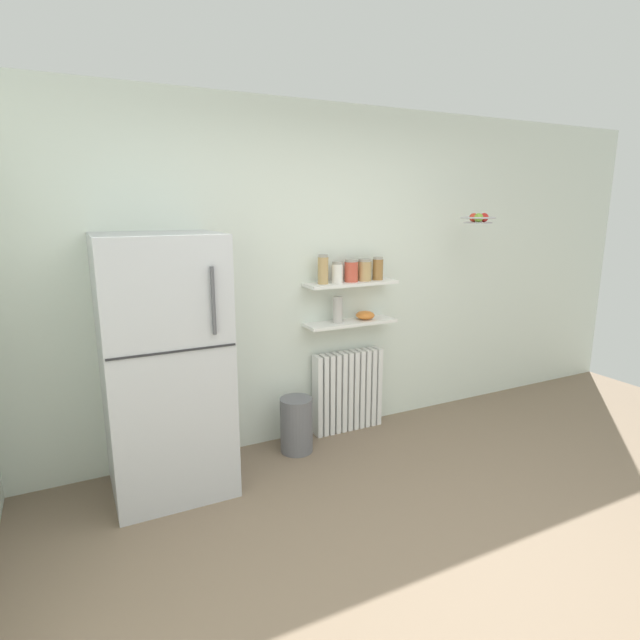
% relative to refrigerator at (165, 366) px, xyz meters
% --- Properties ---
extents(ground_plane, '(7.04, 7.04, 0.00)m').
position_rel_refrigerator_xyz_m(ground_plane, '(1.19, -1.17, -0.84)').
color(ground_plane, '#7A6651').
extents(back_wall, '(7.04, 0.10, 2.60)m').
position_rel_refrigerator_xyz_m(back_wall, '(1.19, 0.38, 0.46)').
color(back_wall, silver).
rests_on(back_wall, ground_plane).
extents(refrigerator, '(0.74, 0.70, 1.68)m').
position_rel_refrigerator_xyz_m(refrigerator, '(0.00, 0.00, 0.00)').
color(refrigerator, '#B7BABF').
rests_on(refrigerator, ground_plane).
extents(radiator, '(0.61, 0.12, 0.68)m').
position_rel_refrigerator_xyz_m(radiator, '(1.50, 0.25, -0.50)').
color(radiator, white).
rests_on(radiator, ground_plane).
extents(wall_shelf_lower, '(0.76, 0.22, 0.02)m').
position_rel_refrigerator_xyz_m(wall_shelf_lower, '(1.50, 0.22, 0.09)').
color(wall_shelf_lower, white).
extents(wall_shelf_upper, '(0.76, 0.22, 0.02)m').
position_rel_refrigerator_xyz_m(wall_shelf_upper, '(1.50, 0.22, 0.40)').
color(wall_shelf_upper, white).
extents(storage_jar_0, '(0.08, 0.08, 0.22)m').
position_rel_refrigerator_xyz_m(storage_jar_0, '(1.25, 0.22, 0.53)').
color(storage_jar_0, tan).
rests_on(storage_jar_0, wall_shelf_upper).
extents(storage_jar_1, '(0.09, 0.09, 0.17)m').
position_rel_refrigerator_xyz_m(storage_jar_1, '(1.37, 0.22, 0.50)').
color(storage_jar_1, silver).
rests_on(storage_jar_1, wall_shelf_upper).
extents(storage_jar_2, '(0.11, 0.11, 0.18)m').
position_rel_refrigerator_xyz_m(storage_jar_2, '(1.50, 0.22, 0.50)').
color(storage_jar_2, '#C64C38').
rests_on(storage_jar_2, wall_shelf_upper).
extents(storage_jar_3, '(0.11, 0.11, 0.17)m').
position_rel_refrigerator_xyz_m(storage_jar_3, '(1.62, 0.22, 0.50)').
color(storage_jar_3, tan).
rests_on(storage_jar_3, wall_shelf_upper).
extents(storage_jar_4, '(0.08, 0.08, 0.19)m').
position_rel_refrigerator_xyz_m(storage_jar_4, '(1.74, 0.22, 0.51)').
color(storage_jar_4, olive).
rests_on(storage_jar_4, wall_shelf_upper).
extents(vase, '(0.08, 0.08, 0.21)m').
position_rel_refrigerator_xyz_m(vase, '(1.38, 0.22, 0.20)').
color(vase, '#B2ADA8').
rests_on(vase, wall_shelf_lower).
extents(shelf_bowl, '(0.15, 0.15, 0.07)m').
position_rel_refrigerator_xyz_m(shelf_bowl, '(1.63, 0.22, 0.13)').
color(shelf_bowl, orange).
rests_on(shelf_bowl, wall_shelf_lower).
extents(trash_bin, '(0.25, 0.25, 0.43)m').
position_rel_refrigerator_xyz_m(trash_bin, '(0.95, 0.08, -0.63)').
color(trash_bin, slate).
rests_on(trash_bin, ground_plane).
extents(hanging_fruit_basket, '(0.28, 0.28, 0.08)m').
position_rel_refrigerator_xyz_m(hanging_fruit_basket, '(2.54, -0.03, 0.90)').
color(hanging_fruit_basket, '#B2B2B7').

